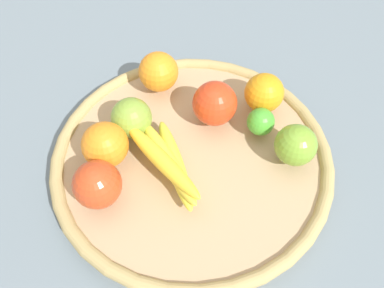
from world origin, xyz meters
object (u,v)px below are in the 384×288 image
apple_0 (296,145)px  apple_1 (97,184)px  orange_1 (158,72)px  orange_0 (105,145)px  banana_bunch (168,161)px  apple_2 (215,103)px  orange_2 (264,93)px  lime_0 (261,122)px  apple_3 (132,118)px

apple_0 → apple_1: 0.31m
apple_0 → orange_1: 0.27m
orange_0 → banana_bunch: bearing=62.7°
orange_0 → orange_1: (-0.14, 0.11, -0.00)m
apple_2 → orange_2: 0.09m
banana_bunch → orange_1: orange_1 is taller
orange_0 → apple_1: 0.07m
orange_1 → orange_2: bearing=60.7°
lime_0 → orange_1: bearing=-135.3°
orange_2 → apple_1: 0.32m
apple_2 → apple_1: size_ratio=1.05×
lime_0 → orange_2: (-0.05, 0.02, 0.01)m
banana_bunch → orange_2: orange_2 is taller
apple_2 → banana_bunch: 0.13m
orange_0 → apple_1: orange_0 is taller
apple_0 → orange_1: size_ratio=0.92×
lime_0 → apple_2: size_ratio=0.62×
banana_bunch → apple_0: size_ratio=2.66×
apple_3 → orange_0: (0.05, -0.05, 0.00)m
lime_0 → apple_0: 0.07m
apple_2 → apple_0: bearing=42.1°
apple_3 → orange_0: orange_0 is taller
orange_0 → lime_0: bearing=89.0°
orange_2 → apple_1: bearing=-69.0°
orange_2 → orange_0: 0.28m
apple_0 → apple_1: bearing=-90.4°
lime_0 → orange_2: orange_2 is taller
lime_0 → banana_bunch: banana_bunch is taller
banana_bunch → orange_0: size_ratio=2.42×
lime_0 → orange_0: 0.26m
banana_bunch → apple_3: apple_3 is taller
apple_0 → apple_3: bearing=-115.8°
apple_2 → orange_1: apple_2 is taller
apple_3 → apple_0: size_ratio=1.02×
lime_0 → orange_1: size_ratio=0.65×
lime_0 → orange_1: (-0.15, -0.14, 0.01)m
lime_0 → apple_3: apple_3 is taller
lime_0 → orange_0: (-0.00, -0.26, 0.01)m
apple_3 → apple_1: (0.11, -0.07, 0.00)m
apple_1 → apple_0: bearing=89.6°
apple_1 → orange_1: bearing=147.9°
orange_2 → apple_1: size_ratio=0.95×
orange_2 → apple_0: bearing=4.5°
apple_2 → apple_0: apple_2 is taller
lime_0 → apple_1: 0.28m
apple_2 → orange_0: size_ratio=1.03×
apple_3 → orange_2: same height
banana_bunch → orange_1: bearing=173.2°
apple_3 → apple_0: (0.12, 0.24, -0.00)m
banana_bunch → apple_3: bearing=-155.9°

